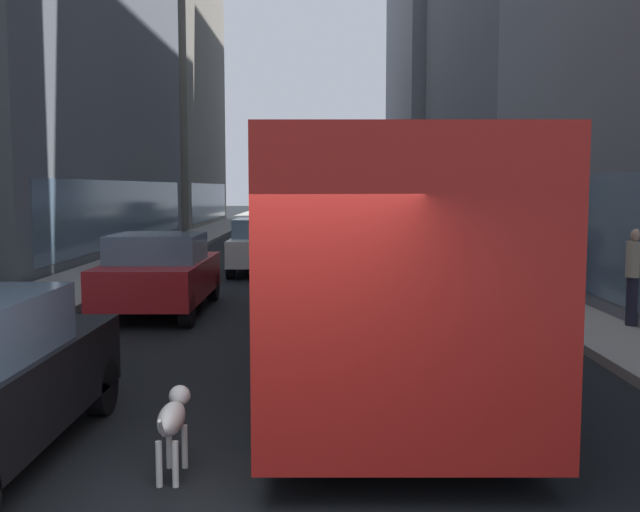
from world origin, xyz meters
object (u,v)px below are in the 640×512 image
at_px(car_grey_wagon, 371,226).
at_px(dalmatian_dog, 172,418).
at_px(pedestrian_with_handbag, 635,276).
at_px(transit_bus, 366,237).
at_px(car_white_van, 264,245).
at_px(car_yellow_taxi, 282,226).
at_px(box_truck, 392,215).
at_px(pedestrian_in_coat, 569,261).
at_px(car_red_coupe, 158,273).
at_px(car_silver_sedan, 269,214).

relative_size(car_grey_wagon, dalmatian_dog, 4.72).
bearing_deg(pedestrian_with_handbag, transit_bus, -165.57).
relative_size(car_white_van, dalmatian_dog, 4.34).
xyz_separation_m(transit_bus, pedestrian_with_handbag, (4.74, 1.22, -0.76)).
relative_size(transit_bus, car_yellow_taxi, 2.43).
height_order(box_truck, pedestrian_in_coat, box_truck).
bearing_deg(pedestrian_in_coat, dalmatian_dog, -126.81).
height_order(car_yellow_taxi, box_truck, box_truck).
bearing_deg(car_yellow_taxi, pedestrian_in_coat, -68.16).
bearing_deg(car_red_coupe, pedestrian_with_handbag, -13.68).
height_order(transit_bus, car_silver_sedan, transit_bus).
xyz_separation_m(car_grey_wagon, pedestrian_in_coat, (2.87, -17.50, 0.19)).
bearing_deg(pedestrian_with_handbag, car_grey_wagon, 98.90).
distance_m(car_red_coupe, car_grey_wagon, 18.76).
relative_size(car_yellow_taxi, dalmatian_dog, 4.94).
bearing_deg(car_yellow_taxi, pedestrian_with_handbag, -70.06).
height_order(transit_bus, car_white_van, transit_bus).
relative_size(transit_bus, car_red_coupe, 2.85).
distance_m(car_white_van, car_yellow_taxi, 10.50).
relative_size(car_red_coupe, pedestrian_with_handbag, 2.39).
xyz_separation_m(car_red_coupe, dalmatian_dog, (1.96, -8.30, -0.31)).
relative_size(transit_bus, dalmatian_dog, 11.98).
height_order(transit_bus, pedestrian_in_coat, transit_bus).
height_order(car_red_coupe, pedestrian_with_handbag, pedestrian_with_handbag).
bearing_deg(pedestrian_in_coat, car_white_van, 135.94).
bearing_deg(car_grey_wagon, dalmatian_dog, -97.91).
bearing_deg(box_truck, car_white_van, -161.44).
relative_size(car_grey_wagon, pedestrian_in_coat, 2.69).
relative_size(car_red_coupe, car_white_van, 0.97).
bearing_deg(box_truck, car_yellow_taxi, 113.60).
bearing_deg(car_grey_wagon, transit_bus, -94.31).
distance_m(car_white_van, pedestrian_with_handbag, 11.63).
bearing_deg(car_silver_sedan, transit_bus, -83.69).
relative_size(transit_bus, car_silver_sedan, 2.50).
relative_size(car_yellow_taxi, pedestrian_in_coat, 2.81).
bearing_deg(pedestrian_with_handbag, car_white_van, 127.86).
bearing_deg(transit_bus, car_red_coupe, 140.08).
xyz_separation_m(car_yellow_taxi, box_truck, (4.00, -9.15, 0.84)).
distance_m(car_red_coupe, car_silver_sedan, 32.83).
xyz_separation_m(pedestrian_with_handbag, pedestrian_in_coat, (-0.27, 2.53, -0.00)).
xyz_separation_m(car_silver_sedan, car_yellow_taxi, (1.60, -15.27, -0.00)).
relative_size(car_silver_sedan, box_truck, 0.62).
distance_m(transit_bus, pedestrian_with_handbag, 4.95).
height_order(car_silver_sedan, pedestrian_with_handbag, pedestrian_with_handbag).
bearing_deg(car_white_van, transit_bus, -77.01).
bearing_deg(dalmatian_dog, pedestrian_with_handbag, 42.32).
xyz_separation_m(car_grey_wagon, car_yellow_taxi, (-4.00, -0.35, 0.00)).
xyz_separation_m(car_grey_wagon, dalmatian_dog, (-3.64, -26.21, -0.31)).
height_order(transit_bus, car_grey_wagon, transit_bus).
height_order(transit_bus, pedestrian_with_handbag, transit_bus).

